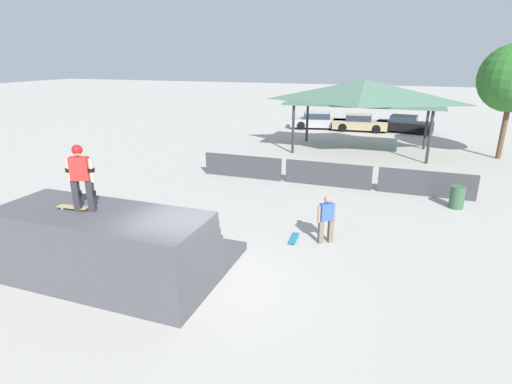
{
  "coord_description": "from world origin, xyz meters",
  "views": [
    {
      "loc": [
        4.28,
        -7.66,
        5.42
      ],
      "look_at": [
        -0.08,
        4.52,
        1.04
      ],
      "focal_mm": 28.0,
      "sensor_mm": 36.0,
      "label": 1
    }
  ],
  "objects": [
    {
      "name": "ground_plane",
      "position": [
        0.0,
        0.0,
        0.0
      ],
      "size": [
        160.0,
        160.0,
        0.0
      ],
      "primitive_type": "plane",
      "color": "#ADA8A0"
    },
    {
      "name": "quarter_pipe_ramp",
      "position": [
        -2.26,
        -0.23,
        0.84
      ],
      "size": [
        5.35,
        3.9,
        1.9
      ],
      "color": "#4C4C51",
      "rests_on": "ground"
    },
    {
      "name": "skater_on_deck",
      "position": [
        -2.63,
        -0.58,
        2.83
      ],
      "size": [
        0.7,
        0.37,
        1.63
      ],
      "rotation": [
        0.0,
        0.0,
        0.34
      ],
      "color": "#2D2D33",
      "rests_on": "quarter_pipe_ramp"
    },
    {
      "name": "skateboard_on_deck",
      "position": [
        -2.95,
        -0.6,
        1.95
      ],
      "size": [
        0.84,
        0.27,
        0.09
      ],
      "rotation": [
        0.0,
        0.0,
        0.09
      ],
      "color": "silver",
      "rests_on": "quarter_pipe_ramp"
    },
    {
      "name": "bystander_walking",
      "position": [
        2.52,
        3.57,
        0.84
      ],
      "size": [
        0.55,
        0.43,
        1.51
      ],
      "rotation": [
        0.0,
        0.0,
        3.77
      ],
      "color": "#6B6051",
      "rests_on": "ground"
    },
    {
      "name": "skateboard_on_ground",
      "position": [
        1.58,
        3.43,
        0.06
      ],
      "size": [
        0.25,
        0.8,
        0.09
      ],
      "rotation": [
        0.0,
        0.0,
        1.63
      ],
      "color": "blue",
      "rests_on": "ground"
    },
    {
      "name": "barrier_fence",
      "position": [
        1.57,
        9.3,
        0.52
      ],
      "size": [
        11.85,
        0.12,
        1.05
      ],
      "color": "#3D3D42",
      "rests_on": "ground"
    },
    {
      "name": "pavilion_shelter",
      "position": [
        2.19,
        16.91,
        3.51
      ],
      "size": [
        8.73,
        4.4,
        4.22
      ],
      "color": "#2D2D33",
      "rests_on": "ground"
    },
    {
      "name": "trash_bin",
      "position": [
        6.65,
        8.2,
        0.42
      ],
      "size": [
        0.52,
        0.52,
        0.85
      ],
      "primitive_type": "cylinder",
      "color": "#385B3D",
      "rests_on": "ground"
    },
    {
      "name": "parked_car_silver",
      "position": [
        -1.85,
        24.16,
        0.6
      ],
      "size": [
        4.62,
        2.6,
        1.27
      ],
      "rotation": [
        0.0,
        0.0,
        0.21
      ],
      "color": "#A8AAAF",
      "rests_on": "ground"
    },
    {
      "name": "parked_car_tan",
      "position": [
        1.42,
        24.08,
        0.6
      ],
      "size": [
        4.16,
        1.88,
        1.27
      ],
      "rotation": [
        0.0,
        0.0,
        0.07
      ],
      "color": "tan",
      "rests_on": "ground"
    },
    {
      "name": "parked_car_black",
      "position": [
        4.68,
        24.62,
        0.6
      ],
      "size": [
        4.23,
        2.1,
        1.27
      ],
      "rotation": [
        0.0,
        0.0,
        -0.11
      ],
      "color": "black",
      "rests_on": "ground"
    }
  ]
}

